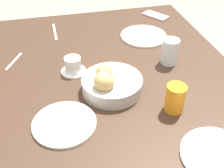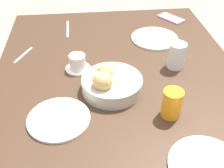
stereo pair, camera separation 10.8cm
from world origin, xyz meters
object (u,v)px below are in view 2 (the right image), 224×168
Objects in this scene: plate_near_left at (207,167)px; coffee_cup at (78,63)px; knife_silver at (68,29)px; plate_near_right at (155,38)px; bread_basket at (110,83)px; spoon_coffee at (23,55)px; plate_far_center at (59,119)px; water_tumbler at (176,56)px; juice_glass at (172,103)px; cell_phone at (171,18)px.

coffee_cup is (0.54, 0.37, 0.03)m from plate_near_left.
plate_near_right is at bearing -109.87° from knife_silver.
bread_basket is 0.47m from plate_near_right.
plate_near_left is 0.77m from plate_near_right.
spoon_coffee is at bearing 42.19° from plate_near_left.
plate_far_center is 0.57m from water_tumbler.
bread_basket is 0.48m from spoon_coffee.
knife_silver is at bearing 70.13° from plate_near_right.
plate_far_center reaches higher than knife_silver.
bread_basket is 0.33m from water_tumbler.
plate_near_right is 0.65m from spoon_coffee.
coffee_cup is (0.02, 0.42, -0.03)m from water_tumbler.
bread_basket is at bearing 114.66° from water_tumbler.
juice_glass is (-0.15, -0.20, 0.02)m from bread_basket.
plate_far_center is at bearing 126.00° from bread_basket.
coffee_cup is (0.32, 0.32, -0.02)m from juice_glass.
bread_basket reaches higher than cell_phone.
knife_silver is at bearing 96.29° from cell_phone.
coffee_cup is at bearing 86.62° from water_tumbler.
cell_phone is at bearing -38.82° from plate_far_center.
juice_glass reaches higher than plate_far_center.
plate_near_left is 1.02m from knife_silver.
plate_far_center is 1.66× the size of spoon_coffee.
plate_near_right is 0.47m from knife_silver.
coffee_cup reaches higher than plate_near_left.
cell_phone is at bearing -9.57° from plate_near_left.
plate_near_right is (0.77, -0.02, 0.00)m from plate_near_left.
knife_silver is at bearing 27.94° from juice_glass.
plate_near_right is at bearing -59.76° from coffee_cup.
knife_silver is 1.14× the size of cell_phone.
cell_phone is (0.06, -0.59, 0.00)m from knife_silver.
coffee_cup reaches higher than spoon_coffee.
spoon_coffee is (0.46, 0.57, -0.05)m from juice_glass.
plate_near_right is at bearing 7.37° from water_tumbler.
plate_near_left is at bearing 178.50° from plate_near_right.
spoon_coffee is (0.44, 0.18, -0.00)m from plate_far_center.
coffee_cup reaches higher than plate_near_right.
bread_basket is at bearing -162.11° from knife_silver.
plate_far_center is 2.03× the size of coffee_cup.
plate_far_center is at bearing 167.08° from coffee_cup.
plate_near_right is 0.55m from juice_glass.
coffee_cup is at bearing -12.92° from plate_far_center.
water_tumbler is 0.60× the size of knife_silver.
coffee_cup is (0.16, 0.12, -0.01)m from bread_basket.
water_tumbler is 0.42m from coffee_cup.
juice_glass is 0.80× the size of spoon_coffee.
bread_basket reaches higher than knife_silver.
plate_near_right is 2.08× the size of water_tumbler.
juice_glass reaches higher than spoon_coffee.
cell_phone is at bearing -13.58° from water_tumbler.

